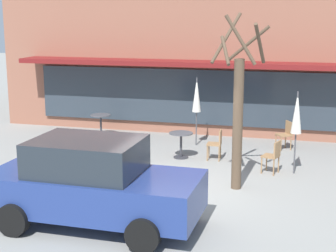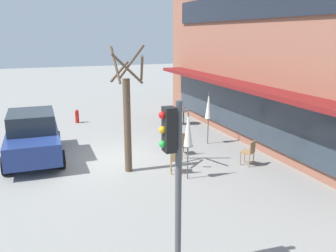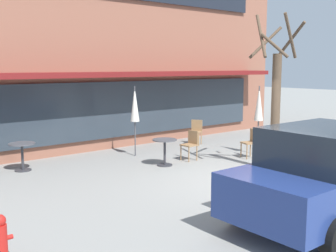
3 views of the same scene
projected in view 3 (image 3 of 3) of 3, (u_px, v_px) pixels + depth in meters
name	position (u px, v px, depth m)	size (l,w,h in m)	color
ground_plane	(256.00, 184.00, 10.10)	(80.00, 80.00, 0.00)	gray
building_facade	(64.00, 39.00, 17.14)	(16.13, 9.10, 7.80)	#935B47
cafe_table_near_wall	(22.00, 152.00, 11.36)	(0.70, 0.70, 0.76)	#333338
cafe_table_streetside	(165.00, 148.00, 11.95)	(0.70, 0.70, 0.76)	#333338
patio_umbrella_green_folded	(135.00, 105.00, 13.10)	(0.28, 0.28, 2.20)	#4C4C51
patio_umbrella_cream_folded	(259.00, 104.00, 13.31)	(0.28, 0.28, 2.20)	#4C4C51
cafe_chair_0	(251.00, 141.00, 12.99)	(0.50, 0.50, 0.89)	#9E754C
cafe_chair_1	(191.00, 143.00, 12.65)	(0.42, 0.42, 0.89)	#9E754C
cafe_chair_2	(196.00, 130.00, 15.18)	(0.55, 0.55, 0.89)	#9E754C
parked_sedan	(328.00, 175.00, 7.55)	(4.23, 2.07, 1.76)	navy
street_tree	(275.00, 100.00, 11.22)	(1.34, 1.23, 4.19)	brown
fire_hydrant	(0.00, 238.00, 6.07)	(0.36, 0.20, 0.71)	red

